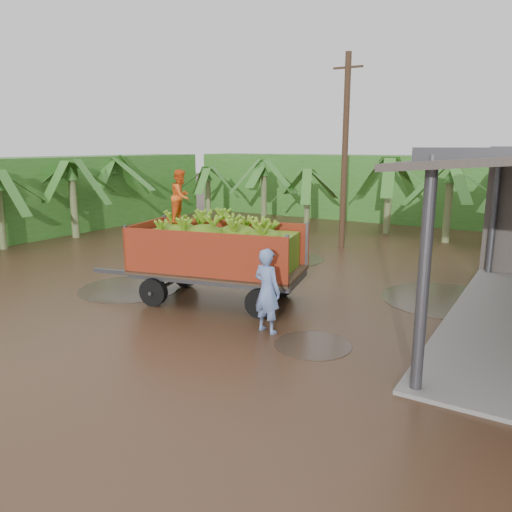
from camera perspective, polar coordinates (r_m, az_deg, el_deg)
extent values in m
plane|color=black|center=(14.38, 0.57, -4.20)|extent=(100.00, 100.00, 0.00)
cube|color=#2D661E|center=(29.36, 13.46, 7.62)|extent=(22.00, 3.00, 3.60)
cube|color=#2D661E|center=(26.45, -21.72, 6.58)|extent=(3.00, 18.00, 3.60)
cube|color=#47474C|center=(14.98, -15.25, -1.81)|extent=(1.76, 0.50, 0.12)
imported|color=orange|center=(13.79, -8.57, 6.77)|extent=(0.69, 0.81, 1.44)
imported|color=#657FB9|center=(11.17, 1.28, -3.99)|extent=(0.78, 0.59, 1.93)
cylinder|color=#47301E|center=(20.52, 10.12, 11.44)|extent=(0.24, 0.24, 7.64)
cube|color=#47301E|center=(20.72, 10.48, 20.45)|extent=(1.20, 0.08, 0.08)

